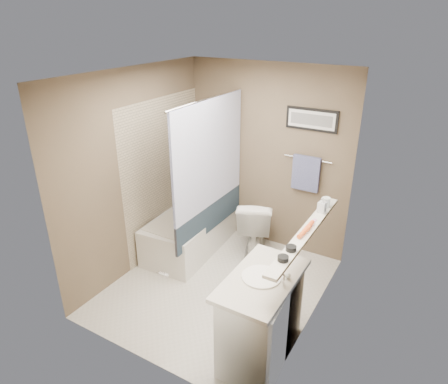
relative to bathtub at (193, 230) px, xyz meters
The scene contains 34 objects.
ground 0.99m from the bathtub, 38.50° to the right, with size 2.50×2.50×0.00m, color silver.
ceiling 2.34m from the bathtub, 38.50° to the right, with size 2.20×2.50×0.04m, color white.
wall_back 1.37m from the bathtub, 40.19° to the left, with size 2.20×0.04×2.40m, color brown.
wall_front 2.19m from the bathtub, 67.68° to the right, with size 2.20×0.04×2.40m, color brown.
wall_left 1.17m from the bathtub, 118.95° to the right, with size 0.04×2.50×2.40m, color brown.
wall_right 2.15m from the bathtub, 18.05° to the right, with size 0.04×2.50×2.40m, color brown.
tile_surround 0.83m from the bathtub, 164.25° to the right, with size 0.02×1.55×2.00m, color #B8A88B.
curtain_rod 1.84m from the bathtub, 15.41° to the right, with size 0.02×0.02×1.55m, color silver.
curtain_upper 1.21m from the bathtub, 15.41° to the right, with size 0.03×1.45×1.28m, color silver.
curtain_lower 0.49m from the bathtub, 15.41° to the right, with size 0.03×1.45×0.36m, color #223340.
mirror 2.41m from the bathtub, 22.08° to the right, with size 0.02×1.60×1.00m, color silver.
shelf 2.11m from the bathtub, 22.69° to the right, with size 0.12×1.60×0.03m, color silver.
towel_bar 1.78m from the bathtub, 25.44° to the left, with size 0.02×0.02×0.60m, color silver.
towel 1.67m from the bathtub, 24.72° to the left, with size 0.34×0.05×0.44m, color #7B84B3.
art_frame 2.11m from the bathtub, 26.05° to the left, with size 0.62×0.03×0.26m, color black.
art_mat 2.10m from the bathtub, 25.55° to the left, with size 0.56×0.00×0.20m, color white.
art_image 2.10m from the bathtub, 25.44° to the left, with size 0.50×0.00×0.13m, color #595959.
door 2.37m from the bathtub, 54.74° to the right, with size 0.80×0.02×2.00m, color silver.
door_handle 2.17m from the bathtub, 61.50° to the right, with size 0.02×0.02×0.10m, color silver.
bathtub is the anchor object (origin of this frame).
tub_rim 0.25m from the bathtub, behind, with size 0.56×1.36×0.02m, color beige.
toilet 0.85m from the bathtub, 22.72° to the left, with size 0.43×0.76×0.77m, color white.
vanity 2.03m from the bathtub, 37.64° to the right, with size 0.50×0.90×0.80m, color white.
countertop 2.09m from the bathtub, 37.81° to the right, with size 0.54×0.96×0.04m, color beige.
sink_basin 2.09m from the bathtub, 37.99° to the right, with size 0.34×0.34×0.01m, color white.
faucet_spout 2.26m from the bathtub, 34.73° to the right, with size 0.02×0.02×0.10m, color white.
faucet_knob 2.20m from the bathtub, 32.50° to the right, with size 0.05×0.05×0.05m, color silver.
candle_bowl_near 2.37m from the bathtub, 35.86° to the right, with size 0.09×0.09×0.04m, color black.
candle_bowl_far 2.28m from the bathtub, 32.08° to the right, with size 0.09×0.09×0.04m, color black.
hair_brush_front 2.15m from the bathtub, 24.36° to the right, with size 0.04×0.04×0.22m, color #E65920.
hair_brush_back 2.11m from the bathtub, 21.38° to the right, with size 0.04×0.04×0.22m, color #EF5521.
pink_comb 2.07m from the bathtub, 17.71° to the right, with size 0.03×0.16×0.01m, color pink.
glass_jar 2.01m from the bathtub, ahead, with size 0.08×0.08×0.10m, color white.
soap_bottle 2.04m from the bathtub, ahead, with size 0.07×0.07×0.16m, color #999999.
Camera 1 is at (1.98, -3.23, 2.91)m, focal length 32.00 mm.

